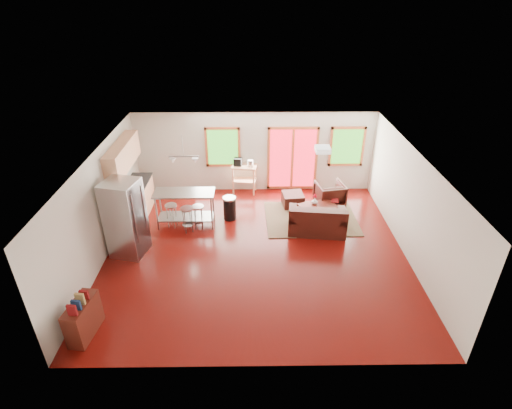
{
  "coord_description": "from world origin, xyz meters",
  "views": [
    {
      "loc": [
        -0.11,
        -8.33,
        6.02
      ],
      "look_at": [
        0.0,
        0.3,
        1.2
      ],
      "focal_mm": 28.0,
      "sensor_mm": 36.0,
      "label": 1
    }
  ],
  "objects_px": {
    "loveseat": "(317,221)",
    "kitchen_cart": "(243,169)",
    "armchair": "(330,193)",
    "coffee_table": "(318,207)",
    "rug": "(311,218)",
    "ottoman": "(293,200)",
    "island": "(185,203)",
    "refrigerator": "(126,218)"
  },
  "relations": [
    {
      "from": "island",
      "to": "kitchen_cart",
      "type": "relative_size",
      "value": 1.39
    },
    {
      "from": "island",
      "to": "ottoman",
      "type": "bearing_deg",
      "value": 19.17
    },
    {
      "from": "rug",
      "to": "loveseat",
      "type": "height_order",
      "value": "loveseat"
    },
    {
      "from": "ottoman",
      "to": "kitchen_cart",
      "type": "relative_size",
      "value": 0.52
    },
    {
      "from": "coffee_table",
      "to": "armchair",
      "type": "bearing_deg",
      "value": 57.92
    },
    {
      "from": "kitchen_cart",
      "to": "island",
      "type": "bearing_deg",
      "value": -128.24
    },
    {
      "from": "kitchen_cart",
      "to": "refrigerator",
      "type": "bearing_deg",
      "value": -130.69
    },
    {
      "from": "rug",
      "to": "armchair",
      "type": "xyz_separation_m",
      "value": [
        0.66,
        0.8,
        0.4
      ]
    },
    {
      "from": "loveseat",
      "to": "kitchen_cart",
      "type": "xyz_separation_m",
      "value": [
        -2.03,
        2.39,
        0.48
      ]
    },
    {
      "from": "rug",
      "to": "armchair",
      "type": "distance_m",
      "value": 1.11
    },
    {
      "from": "armchair",
      "to": "rug",
      "type": "bearing_deg",
      "value": 39.64
    },
    {
      "from": "island",
      "to": "rug",
      "type": "bearing_deg",
      "value": 4.76
    },
    {
      "from": "loveseat",
      "to": "refrigerator",
      "type": "height_order",
      "value": "refrigerator"
    },
    {
      "from": "coffee_table",
      "to": "island",
      "type": "relative_size",
      "value": 0.71
    },
    {
      "from": "loveseat",
      "to": "armchair",
      "type": "height_order",
      "value": "armchair"
    },
    {
      "from": "rug",
      "to": "ottoman",
      "type": "bearing_deg",
      "value": 120.55
    },
    {
      "from": "loveseat",
      "to": "coffee_table",
      "type": "relative_size",
      "value": 1.4
    },
    {
      "from": "ottoman",
      "to": "island",
      "type": "distance_m",
      "value": 3.32
    },
    {
      "from": "loveseat",
      "to": "kitchen_cart",
      "type": "relative_size",
      "value": 1.38
    },
    {
      "from": "ottoman",
      "to": "island",
      "type": "xyz_separation_m",
      "value": [
        -3.09,
        -1.08,
        0.51
      ]
    },
    {
      "from": "kitchen_cart",
      "to": "ottoman",
      "type": "bearing_deg",
      "value": -31.61
    },
    {
      "from": "loveseat",
      "to": "refrigerator",
      "type": "relative_size",
      "value": 0.83
    },
    {
      "from": "armchair",
      "to": "ottoman",
      "type": "distance_m",
      "value": 1.14
    },
    {
      "from": "coffee_table",
      "to": "kitchen_cart",
      "type": "relative_size",
      "value": 0.99
    },
    {
      "from": "coffee_table",
      "to": "ottoman",
      "type": "relative_size",
      "value": 1.91
    },
    {
      "from": "armchair",
      "to": "kitchen_cart",
      "type": "distance_m",
      "value": 2.81
    },
    {
      "from": "rug",
      "to": "coffee_table",
      "type": "xyz_separation_m",
      "value": [
        0.18,
        0.05,
        0.34
      ]
    },
    {
      "from": "loveseat",
      "to": "armchair",
      "type": "xyz_separation_m",
      "value": [
        0.6,
        1.48,
        0.09
      ]
    },
    {
      "from": "island",
      "to": "kitchen_cart",
      "type": "distance_m",
      "value": 2.56
    },
    {
      "from": "rug",
      "to": "armchair",
      "type": "relative_size",
      "value": 3.15
    },
    {
      "from": "refrigerator",
      "to": "kitchen_cart",
      "type": "bearing_deg",
      "value": 62.89
    },
    {
      "from": "rug",
      "to": "armchair",
      "type": "height_order",
      "value": "armchair"
    },
    {
      "from": "armchair",
      "to": "refrigerator",
      "type": "bearing_deg",
      "value": 12.54
    },
    {
      "from": "loveseat",
      "to": "armchair",
      "type": "distance_m",
      "value": 1.6
    },
    {
      "from": "coffee_table",
      "to": "refrigerator",
      "type": "bearing_deg",
      "value": -162.04
    },
    {
      "from": "kitchen_cart",
      "to": "coffee_table",
      "type": "bearing_deg",
      "value": -37.67
    },
    {
      "from": "armchair",
      "to": "coffee_table",
      "type": "bearing_deg",
      "value": 46.98
    },
    {
      "from": "refrigerator",
      "to": "kitchen_cart",
      "type": "distance_m",
      "value": 4.33
    },
    {
      "from": "coffee_table",
      "to": "island",
      "type": "bearing_deg",
      "value": -174.78
    },
    {
      "from": "ottoman",
      "to": "rug",
      "type": "bearing_deg",
      "value": -59.45
    },
    {
      "from": "refrigerator",
      "to": "island",
      "type": "height_order",
      "value": "refrigerator"
    },
    {
      "from": "loveseat",
      "to": "kitchen_cart",
      "type": "height_order",
      "value": "kitchen_cart"
    }
  ]
}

